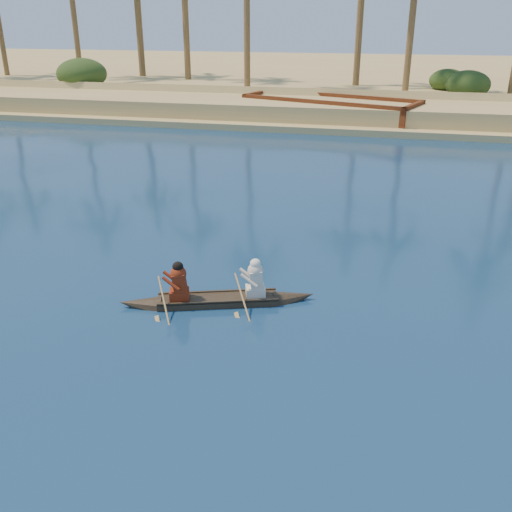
% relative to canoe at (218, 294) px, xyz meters
% --- Properties ---
extents(sandy_embankment, '(150.00, 51.00, 1.50)m').
position_rel_canoe_xyz_m(sandy_embankment, '(7.33, 45.39, 0.29)').
color(sandy_embankment, tan).
rests_on(sandy_embankment, ground).
extents(shrub_cluster, '(100.00, 6.00, 2.40)m').
position_rel_canoe_xyz_m(shrub_cluster, '(7.33, 30.00, 0.96)').
color(shrub_cluster, '#203814').
rests_on(shrub_cluster, ground).
extents(canoe, '(4.45, 2.01, 1.24)m').
position_rel_canoe_xyz_m(canoe, '(0.00, 0.00, 0.00)').
color(canoe, '#372F1E').
rests_on(canoe, ground).
extents(barge_mid, '(11.25, 6.78, 1.78)m').
position_rel_canoe_xyz_m(barge_mid, '(-0.30, 24.79, 0.38)').
color(barge_mid, brown).
rests_on(barge_mid, ground).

